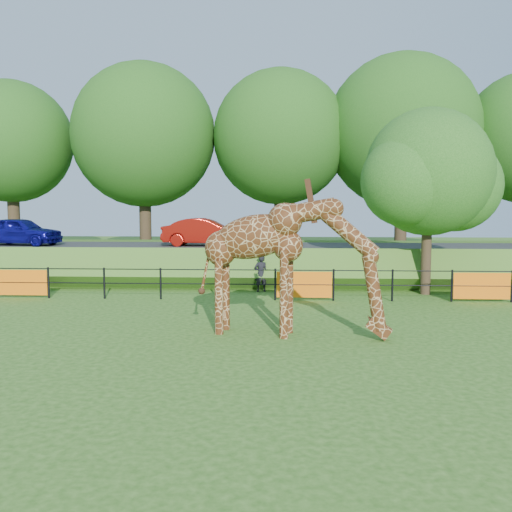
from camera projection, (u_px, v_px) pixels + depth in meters
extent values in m
plane|color=#2A5615|center=(172.00, 365.00, 11.86)|extent=(90.00, 90.00, 0.00)
cube|color=#2A5615|center=(236.00, 260.00, 27.21)|extent=(40.00, 9.00, 1.30)
cube|color=#303032|center=(234.00, 247.00, 25.65)|extent=(40.00, 5.00, 0.12)
imported|color=#141293|center=(20.00, 231.00, 26.11)|extent=(3.96, 2.06, 1.29)
imported|color=#A4140B|center=(205.00, 232.00, 25.64)|extent=(3.84, 1.52, 1.24)
imported|color=black|center=(261.00, 273.00, 21.54)|extent=(0.59, 0.47, 1.41)
cylinder|color=#322116|center=(426.00, 251.00, 20.85)|extent=(0.36, 0.36, 3.20)
sphere|color=#1D5317|center=(428.00, 172.00, 20.59)|extent=(4.60, 4.60, 4.60)
sphere|color=#1D5317|center=(455.00, 185.00, 21.26)|extent=(3.45, 3.45, 3.45)
sphere|color=#1D5317|center=(407.00, 181.00, 19.98)|extent=(3.22, 3.22, 3.22)
cylinder|color=#322116|center=(14.00, 217.00, 34.24)|extent=(0.70, 0.70, 5.00)
sphere|color=#1A5015|center=(11.00, 142.00, 33.82)|extent=(7.20, 7.20, 7.20)
cylinder|color=#322116|center=(145.00, 217.00, 33.81)|extent=(0.70, 0.70, 5.00)
sphere|color=#1A5015|center=(144.00, 135.00, 33.37)|extent=(8.40, 8.40, 8.40)
cylinder|color=#322116|center=(280.00, 217.00, 33.39)|extent=(0.70, 0.70, 5.00)
sphere|color=#1A5015|center=(280.00, 137.00, 32.96)|extent=(7.80, 7.80, 7.80)
cylinder|color=#322116|center=(401.00, 218.00, 33.02)|extent=(0.70, 0.70, 5.00)
sphere|color=#1A5015|center=(403.00, 132.00, 32.56)|extent=(8.80, 8.80, 8.80)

